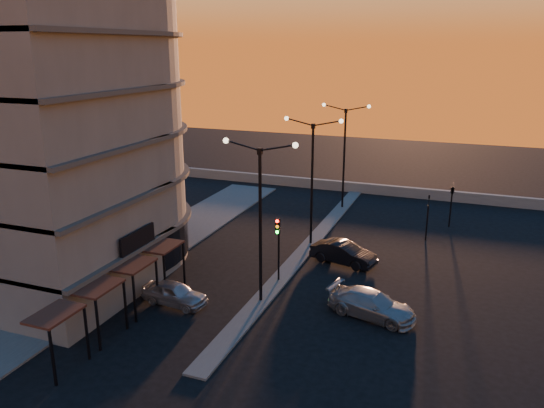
{
  "coord_description": "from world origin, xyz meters",
  "views": [
    {
      "loc": [
        10.58,
        -25.92,
        14.26
      ],
      "look_at": [
        -1.66,
        6.2,
        4.05
      ],
      "focal_mm": 35.0,
      "sensor_mm": 36.0,
      "label": 1
    }
  ],
  "objects_px": {
    "car_hatchback": "(174,293)",
    "car_sedan": "(343,253)",
    "traffic_light_main": "(278,239)",
    "streetlamp_mid": "(312,172)",
    "car_wagon": "(372,305)"
  },
  "relations": [
    {
      "from": "traffic_light_main",
      "to": "car_sedan",
      "type": "distance_m",
      "value": 5.85
    },
    {
      "from": "traffic_light_main",
      "to": "car_sedan",
      "type": "xyz_separation_m",
      "value": [
        3.14,
        4.45,
        -2.14
      ]
    },
    {
      "from": "car_hatchback",
      "to": "car_sedan",
      "type": "bearing_deg",
      "value": -34.24
    },
    {
      "from": "traffic_light_main",
      "to": "car_hatchback",
      "type": "distance_m",
      "value": 7.04
    },
    {
      "from": "traffic_light_main",
      "to": "car_wagon",
      "type": "bearing_deg",
      "value": -20.06
    },
    {
      "from": "traffic_light_main",
      "to": "car_sedan",
      "type": "relative_size",
      "value": 0.94
    },
    {
      "from": "car_hatchback",
      "to": "streetlamp_mid",
      "type": "bearing_deg",
      "value": -15.53
    },
    {
      "from": "streetlamp_mid",
      "to": "car_wagon",
      "type": "relative_size",
      "value": 1.93
    },
    {
      "from": "streetlamp_mid",
      "to": "car_wagon",
      "type": "bearing_deg",
      "value": -56.07
    },
    {
      "from": "car_hatchback",
      "to": "car_sedan",
      "type": "distance_m",
      "value": 12.1
    },
    {
      "from": "car_hatchback",
      "to": "car_wagon",
      "type": "relative_size",
      "value": 0.8
    },
    {
      "from": "car_sedan",
      "to": "car_wagon",
      "type": "bearing_deg",
      "value": -141.26
    },
    {
      "from": "streetlamp_mid",
      "to": "car_wagon",
      "type": "xyz_separation_m",
      "value": [
        6.36,
        -9.45,
        -4.88
      ]
    },
    {
      "from": "traffic_light_main",
      "to": "car_sedan",
      "type": "height_order",
      "value": "traffic_light_main"
    },
    {
      "from": "car_hatchback",
      "to": "car_wagon",
      "type": "distance_m",
      "value": 11.19
    }
  ]
}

